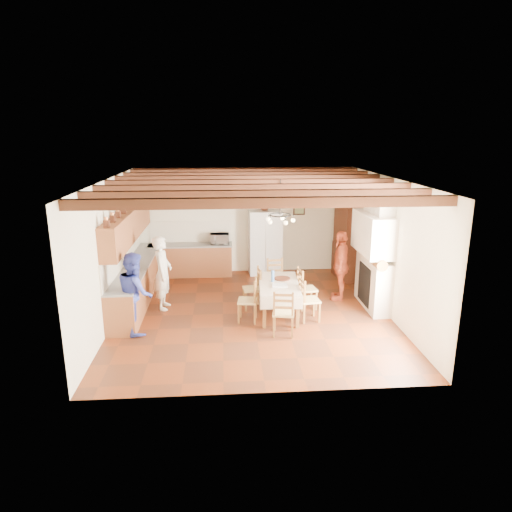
{
  "coord_description": "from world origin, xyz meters",
  "views": [
    {
      "loc": [
        -0.62,
        -9.54,
        3.95
      ],
      "look_at": [
        0.1,
        0.3,
        1.25
      ],
      "focal_mm": 32.0,
      "sensor_mm": 36.0,
      "label": 1
    }
  ],
  "objects": [
    {
      "name": "floor",
      "position": [
        0.0,
        0.0,
        -0.01
      ],
      "size": [
        6.0,
        6.5,
        0.02
      ],
      "primitive_type": "cube",
      "color": "#4F2614",
      "rests_on": "ground"
    },
    {
      "name": "person_woman_blue",
      "position": [
        -2.41,
        -0.77,
        0.83
      ],
      "size": [
        0.88,
        0.98,
        1.66
      ],
      "primitive_type": "imported",
      "rotation": [
        0.0,
        0.0,
        1.94
      ],
      "color": "#333FA6",
      "rests_on": "floor"
    },
    {
      "name": "backsplash_left",
      "position": [
        -2.98,
        1.05,
        1.2
      ],
      "size": [
        0.03,
        4.3,
        0.6
      ],
      "primitive_type": "cube",
      "color": "beige",
      "rests_on": "ground"
    },
    {
      "name": "wall_right",
      "position": [
        3.01,
        0.0,
        1.5
      ],
      "size": [
        0.02,
        6.5,
        3.0
      ],
      "primitive_type": "cube",
      "color": "#EEE6C7",
      "rests_on": "ground"
    },
    {
      "name": "chair_right_near",
      "position": [
        1.19,
        -0.47,
        0.48
      ],
      "size": [
        0.45,
        0.47,
        0.96
      ],
      "primitive_type": null,
      "rotation": [
        0.0,
        0.0,
        1.7
      ],
      "color": "brown",
      "rests_on": "floor"
    },
    {
      "name": "dining_table",
      "position": [
        0.58,
        -0.1,
        0.65
      ],
      "size": [
        0.95,
        1.72,
        0.73
      ],
      "rotation": [
        0.0,
        0.0,
        -0.06
      ],
      "color": "beige",
      "rests_on": "floor"
    },
    {
      "name": "person_woman_red",
      "position": [
        2.17,
        0.76,
        0.85
      ],
      "size": [
        0.69,
        1.07,
        1.7
      ],
      "primitive_type": "imported",
      "rotation": [
        0.0,
        0.0,
        -1.87
      ],
      "color": "#A63C21",
      "rests_on": "floor"
    },
    {
      "name": "ceiling_beams",
      "position": [
        0.0,
        0.0,
        2.91
      ],
      "size": [
        6.0,
        6.3,
        0.16
      ],
      "primitive_type": null,
      "color": "#3B2114",
      "rests_on": "ground"
    },
    {
      "name": "microwave",
      "position": [
        -0.73,
        2.95,
        1.04
      ],
      "size": [
        0.53,
        0.37,
        0.29
      ],
      "primitive_type": "imported",
      "rotation": [
        0.0,
        0.0,
        0.03
      ],
      "color": "silver",
      "rests_on": "countertop_back"
    },
    {
      "name": "chair_left_near",
      "position": [
        -0.14,
        -0.42,
        0.48
      ],
      "size": [
        0.46,
        0.47,
        0.96
      ],
      "primitive_type": null,
      "rotation": [
        0.0,
        0.0,
        -1.71
      ],
      "color": "brown",
      "rests_on": "floor"
    },
    {
      "name": "countertop_back",
      "position": [
        -1.55,
        2.95,
        0.88
      ],
      "size": [
        2.34,
        0.62,
        0.04
      ],
      "primitive_type": "cube",
      "color": "slate",
      "rests_on": "lower_cabinets_back"
    },
    {
      "name": "fireplace",
      "position": [
        2.72,
        0.2,
        1.4
      ],
      "size": [
        0.56,
        1.6,
        2.8
      ],
      "primitive_type": null,
      "color": "beige",
      "rests_on": "ground"
    },
    {
      "name": "backsplash_back",
      "position": [
        -1.55,
        3.23,
        1.2
      ],
      "size": [
        2.3,
        0.03,
        0.6
      ],
      "primitive_type": "cube",
      "color": "beige",
      "rests_on": "ground"
    },
    {
      "name": "countertop_left",
      "position": [
        -2.7,
        1.05,
        0.88
      ],
      "size": [
        0.62,
        4.3,
        0.04
      ],
      "primitive_type": "cube",
      "color": "slate",
      "rests_on": "lower_cabinets_left"
    },
    {
      "name": "chair_left_far",
      "position": [
        0.01,
        0.32,
        0.48
      ],
      "size": [
        0.44,
        0.46,
        0.96
      ],
      "primitive_type": null,
      "rotation": [
        0.0,
        0.0,
        -1.48
      ],
      "color": "brown",
      "rests_on": "floor"
    },
    {
      "name": "ceiling",
      "position": [
        0.0,
        0.0,
        3.01
      ],
      "size": [
        6.0,
        6.5,
        0.02
      ],
      "primitive_type": "cube",
      "color": "silver",
      "rests_on": "ground"
    },
    {
      "name": "wall_left",
      "position": [
        -3.01,
        0.0,
        1.5
      ],
      "size": [
        0.02,
        6.5,
        3.0
      ],
      "primitive_type": "cube",
      "color": "#EEE6C7",
      "rests_on": "ground"
    },
    {
      "name": "chair_end_near",
      "position": [
        0.54,
        -1.15,
        0.48
      ],
      "size": [
        0.48,
        0.46,
        0.96
      ],
      "primitive_type": null,
      "rotation": [
        0.0,
        0.0,
        2.97
      ],
      "color": "brown",
      "rests_on": "floor"
    },
    {
      "name": "person_man",
      "position": [
        -2.01,
        0.47,
        0.85
      ],
      "size": [
        0.43,
        0.64,
        1.71
      ],
      "primitive_type": "imported",
      "rotation": [
        0.0,
        0.0,
        1.53
      ],
      "color": "white",
      "rests_on": "floor"
    },
    {
      "name": "hutch",
      "position": [
        2.75,
        2.38,
        1.06
      ],
      "size": [
        0.56,
        1.19,
        2.11
      ],
      "primitive_type": null,
      "rotation": [
        0.0,
        0.0,
        0.07
      ],
      "color": "#35190D",
      "rests_on": "floor"
    },
    {
      "name": "chandelier",
      "position": [
        0.58,
        -0.1,
        2.25
      ],
      "size": [
        0.47,
        0.47,
        0.03
      ],
      "primitive_type": "torus",
      "color": "black",
      "rests_on": "ground"
    },
    {
      "name": "wall_back",
      "position": [
        0.0,
        3.26,
        1.5
      ],
      "size": [
        6.0,
        0.02,
        3.0
      ],
      "primitive_type": "cube",
      "color": "#EEE6C7",
      "rests_on": "ground"
    },
    {
      "name": "lower_cabinets_back",
      "position": [
        -1.55,
        2.95,
        0.43
      ],
      "size": [
        2.3,
        0.6,
        0.86
      ],
      "primitive_type": "cube",
      "color": "brown",
      "rests_on": "ground"
    },
    {
      "name": "refrigerator",
      "position": [
        0.55,
        3.06,
        0.91
      ],
      "size": [
        0.94,
        0.79,
        1.82
      ],
      "primitive_type": "cube",
      "rotation": [
        0.0,
        0.0,
        0.05
      ],
      "color": "silver",
      "rests_on": "floor"
    },
    {
      "name": "chair_right_far",
      "position": [
        1.27,
        0.24,
        0.48
      ],
      "size": [
        0.46,
        0.47,
        0.96
      ],
      "primitive_type": null,
      "rotation": [
        0.0,
        0.0,
        1.71
      ],
      "color": "brown",
      "rests_on": "floor"
    },
    {
      "name": "fridge_vase",
      "position": [
        0.54,
        3.06,
        1.96
      ],
      "size": [
        0.31,
        0.31,
        0.28
      ],
      "primitive_type": "imported",
      "rotation": [
        0.0,
        0.0,
        -0.18
      ],
      "color": "#35190D",
      "rests_on": "refrigerator"
    },
    {
      "name": "lower_cabinets_left",
      "position": [
        -2.7,
        1.05,
        0.43
      ],
      "size": [
        0.6,
        4.3,
        0.86
      ],
      "primitive_type": "cube",
      "color": "brown",
      "rests_on": "ground"
    },
    {
      "name": "wall_picture",
      "position": [
        1.55,
        3.23,
        1.85
      ],
      "size": [
        0.34,
        0.03,
        0.42
      ],
      "primitive_type": "cube",
      "color": "black",
      "rests_on": "ground"
    },
    {
      "name": "wall_front",
      "position": [
        0.0,
        -3.26,
        1.5
      ],
      "size": [
        6.0,
        0.02,
        3.0
      ],
      "primitive_type": "cube",
      "color": "#EEE6C7",
      "rests_on": "ground"
    },
    {
      "name": "upper_cabinets",
      "position": [
        -2.83,
        1.05,
        1.85
      ],
      "size": [
        0.35,
        4.2,
        0.7
      ],
      "primitive_type": "cube",
      "color": "brown",
      "rests_on": "ground"
    },
    {
      "name": "chair_end_far",
      "position": [
        0.64,
        0.96,
        0.48
      ],
      "size": [
        0.45,
        0.44,
        0.96
      ],
      "primitive_type": null,
      "rotation": [
        0.0,
        0.0,
        0.09
      ],
      "color": "brown",
      "rests_on": "floor"
    }
  ]
}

